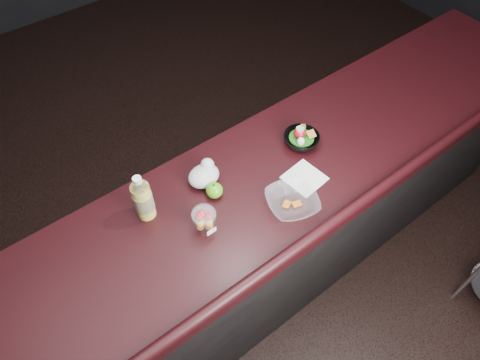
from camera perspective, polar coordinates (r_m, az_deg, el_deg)
name	(u,v)px	position (r m, az deg, el deg)	size (l,w,h in m)	color
ground	(271,328)	(2.69, 4.13, -19.12)	(8.00, 8.00, 0.00)	black
room_shell	(312,83)	(1.13, 9.54, 12.66)	(8.00, 8.00, 8.00)	black
counter	(240,251)	(2.31, 0.04, -9.39)	(4.06, 0.71, 1.02)	black
lemonade_bottle	(143,200)	(1.78, -12.78, -2.58)	(0.08, 0.08, 0.24)	yellow
fruit_cup	(204,220)	(1.72, -4.77, -5.32)	(0.10, 0.10, 0.14)	white
green_apple	(214,190)	(1.85, -3.44, -1.38)	(0.08, 0.08, 0.08)	#2A8E10
plastic_bag	(204,174)	(1.89, -4.78, 0.74)	(0.14, 0.12, 0.11)	silver
snack_bowl	(301,139)	(2.07, 8.15, 5.45)	(0.21, 0.21, 0.09)	black
takeout_bowl	(292,202)	(1.83, 6.95, -2.88)	(0.27, 0.27, 0.05)	silver
paper_napkin	(304,178)	(1.95, 8.59, 0.26)	(0.16, 0.16, 0.00)	white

